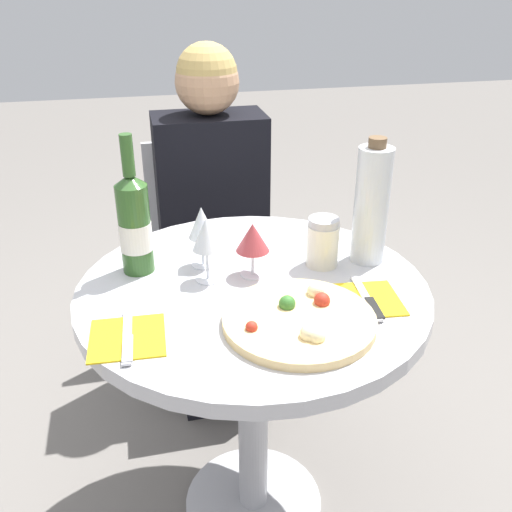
# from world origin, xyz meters

# --- Properties ---
(ground_plane) EXTENTS (12.00, 12.00, 0.00)m
(ground_plane) POSITION_xyz_m (0.00, 0.00, 0.00)
(ground_plane) COLOR slate
(ground_plane) RESTS_ON ground
(dining_table) EXTENTS (0.82, 0.82, 0.74)m
(dining_table) POSITION_xyz_m (0.00, 0.00, 0.59)
(dining_table) COLOR #B2B2B7
(dining_table) RESTS_ON ground_plane
(chair_behind_diner) EXTENTS (0.44, 0.44, 0.84)m
(chair_behind_diner) POSITION_xyz_m (0.01, 0.77, 0.42)
(chair_behind_diner) COLOR #ADADB2
(chair_behind_diner) RESTS_ON ground_plane
(seated_diner) EXTENTS (0.37, 0.43, 1.20)m
(seated_diner) POSITION_xyz_m (0.01, 0.63, 0.55)
(seated_diner) COLOR black
(seated_diner) RESTS_ON ground_plane
(pizza_large) EXTENTS (0.32, 0.32, 0.05)m
(pizza_large) POSITION_xyz_m (0.06, -0.18, 0.75)
(pizza_large) COLOR #E5C17F
(pizza_large) RESTS_ON dining_table
(wine_bottle) EXTENTS (0.08, 0.08, 0.34)m
(wine_bottle) POSITION_xyz_m (-0.26, 0.13, 0.87)
(wine_bottle) COLOR #2D5623
(wine_bottle) RESTS_ON dining_table
(tall_carafe) EXTENTS (0.09, 0.09, 0.31)m
(tall_carafe) POSITION_xyz_m (0.31, 0.06, 0.89)
(tall_carafe) COLOR silver
(tall_carafe) RESTS_ON dining_table
(sugar_shaker) EXTENTS (0.08, 0.08, 0.13)m
(sugar_shaker) POSITION_xyz_m (0.19, 0.06, 0.80)
(sugar_shaker) COLOR silver
(sugar_shaker) RESTS_ON dining_table
(wine_glass_back_left) EXTENTS (0.07, 0.07, 0.16)m
(wine_glass_back_left) POSITION_xyz_m (-0.10, 0.13, 0.85)
(wine_glass_back_left) COLOR silver
(wine_glass_back_left) RESTS_ON dining_table
(wine_glass_front_right) EXTENTS (0.08, 0.08, 0.13)m
(wine_glass_front_right) POSITION_xyz_m (0.01, 0.05, 0.84)
(wine_glass_front_right) COLOR silver
(wine_glass_front_right) RESTS_ON dining_table
(wine_glass_front_left) EXTENTS (0.07, 0.07, 0.16)m
(wine_glass_front_left) POSITION_xyz_m (-0.10, 0.05, 0.86)
(wine_glass_front_left) COLOR silver
(wine_glass_front_left) RESTS_ON dining_table
(place_setting_left) EXTENTS (0.16, 0.19, 0.01)m
(place_setting_left) POSITION_xyz_m (-0.29, -0.16, 0.75)
(place_setting_left) COLOR gold
(place_setting_left) RESTS_ON dining_table
(place_setting_right) EXTENTS (0.16, 0.19, 0.01)m
(place_setting_right) POSITION_xyz_m (0.23, -0.13, 0.75)
(place_setting_right) COLOR gold
(place_setting_right) RESTS_ON dining_table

